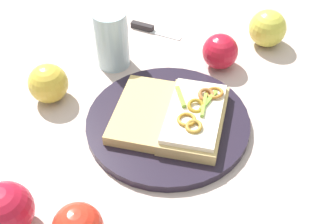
# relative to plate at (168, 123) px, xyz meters

# --- Properties ---
(ground_plane) EXTENTS (2.00, 2.00, 0.00)m
(ground_plane) POSITION_rel_plate_xyz_m (0.00, 0.00, -0.01)
(ground_plane) COLOR #C1ABA4
(ground_plane) RESTS_ON ground
(plate) EXTENTS (0.30, 0.30, 0.02)m
(plate) POSITION_rel_plate_xyz_m (0.00, 0.00, 0.00)
(plate) COLOR #241C2C
(plate) RESTS_ON ground_plane
(sandwich) EXTENTS (0.16, 0.20, 0.04)m
(sandwich) POSITION_rel_plate_xyz_m (-0.04, 0.02, 0.02)
(sandwich) COLOR tan
(sandwich) RESTS_ON plate
(bread_slice_side) EXTENTS (0.15, 0.19, 0.02)m
(bread_slice_side) POSITION_rel_plate_xyz_m (0.04, -0.02, 0.02)
(bread_slice_side) COLOR tan
(bread_slice_side) RESTS_ON plate
(apple_1) EXTENTS (0.09, 0.09, 0.08)m
(apple_1) POSITION_rel_plate_xyz_m (0.27, 0.16, 0.03)
(apple_1) COLOR #B4172F
(apple_1) RESTS_ON ground_plane
(apple_2) EXTENTS (0.09, 0.09, 0.07)m
(apple_2) POSITION_rel_plate_xyz_m (-0.14, -0.15, 0.03)
(apple_2) COLOR red
(apple_2) RESTS_ON ground_plane
(apple_3) EXTENTS (0.09, 0.09, 0.08)m
(apple_3) POSITION_rel_plate_xyz_m (0.21, -0.12, 0.03)
(apple_3) COLOR gold
(apple_3) RESTS_ON ground_plane
(apple_4) EXTENTS (0.10, 0.10, 0.08)m
(apple_4) POSITION_rel_plate_xyz_m (-0.26, -0.21, 0.03)
(apple_4) COLOR gold
(apple_4) RESTS_ON ground_plane
(drinking_glass) EXTENTS (0.07, 0.07, 0.12)m
(drinking_glass) POSITION_rel_plate_xyz_m (0.08, -0.20, 0.05)
(drinking_glass) COLOR silver
(drinking_glass) RESTS_ON ground_plane
(knife) EXTENTS (0.11, 0.08, 0.01)m
(knife) POSITION_rel_plate_xyz_m (-0.01, -0.30, -0.00)
(knife) COLOR silver
(knife) RESTS_ON ground_plane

